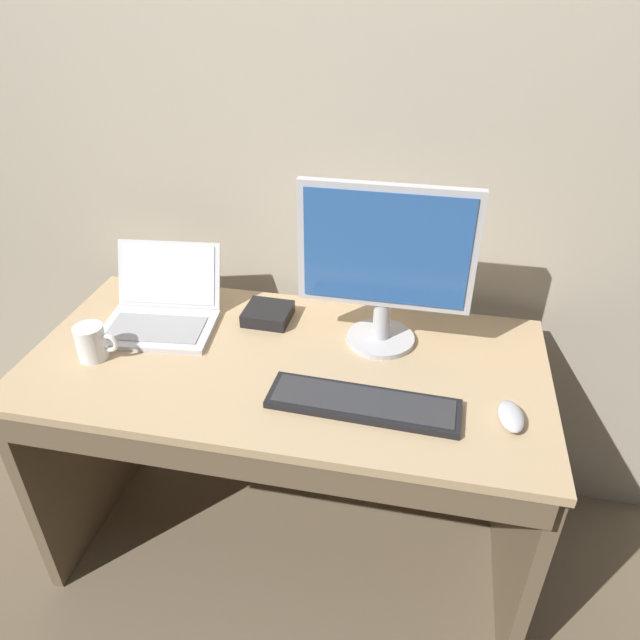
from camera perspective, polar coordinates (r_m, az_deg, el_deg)
ground_plane at (r=2.14m, az=-2.72°, el=-20.53°), size 14.00×14.00×0.00m
back_wall at (r=1.74m, az=-0.35°, el=19.39°), size 3.61×0.04×2.63m
desk at (r=1.74m, az=-3.29°, el=-10.26°), size 1.40×0.69×0.76m
laptop_silver at (r=1.79m, az=-15.18°, el=0.72°), size 0.35×0.33×0.20m
external_monitor at (r=1.54m, az=6.34°, el=5.55°), size 0.46×0.19×0.47m
wired_keyboard at (r=1.44m, az=4.20°, el=-8.08°), size 0.47×0.15×0.02m
computer_mouse at (r=1.46m, az=18.04°, el=-8.89°), size 0.07×0.12×0.03m
external_drive_box at (r=1.76m, az=-5.08°, el=0.60°), size 0.14×0.13×0.04m
coffee_mug at (r=1.69m, az=-21.26°, el=-2.04°), size 0.12×0.08×0.10m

